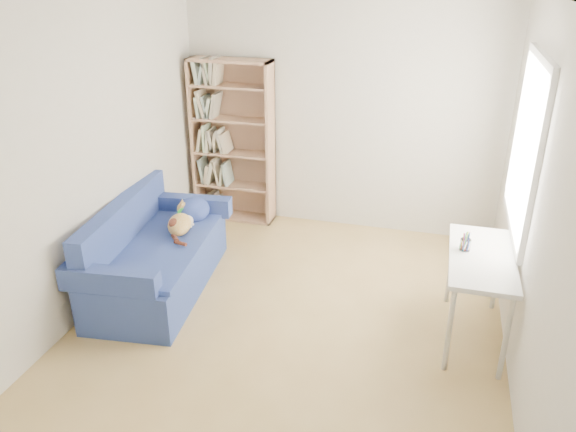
% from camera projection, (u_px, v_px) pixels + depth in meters
% --- Properties ---
extents(ground, '(4.00, 4.00, 0.00)m').
position_uv_depth(ground, '(293.00, 315.00, 4.90)').
color(ground, '#AC8A4D').
rests_on(ground, ground).
extents(room_shell, '(3.54, 4.04, 2.62)m').
position_uv_depth(room_shell, '(307.00, 133.00, 4.23)').
color(room_shell, silver).
rests_on(room_shell, ground).
extents(sofa, '(1.00, 1.80, 0.85)m').
position_uv_depth(sofa, '(157.00, 255.00, 5.23)').
color(sofa, navy).
rests_on(sofa, ground).
extents(bookshelf, '(0.94, 0.29, 1.87)m').
position_uv_depth(bookshelf, '(233.00, 149.00, 6.46)').
color(bookshelf, '#A97B5B').
rests_on(bookshelf, ground).
extents(desk, '(0.49, 1.07, 0.75)m').
position_uv_depth(desk, '(481.00, 265.00, 4.36)').
color(desk, white).
rests_on(desk, ground).
extents(pen_cup, '(0.08, 0.08, 0.16)m').
position_uv_depth(pen_cup, '(465.00, 243.00, 4.38)').
color(pen_cup, white).
rests_on(pen_cup, desk).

